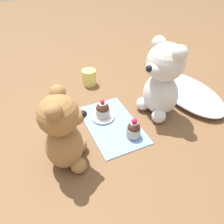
# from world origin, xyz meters

# --- Properties ---
(ground_plane) EXTENTS (4.00, 4.00, 0.00)m
(ground_plane) POSITION_xyz_m (0.00, 0.00, 0.00)
(ground_plane) COLOR brown
(knitted_placemat) EXTENTS (0.26, 0.16, 0.01)m
(knitted_placemat) POSITION_xyz_m (0.00, 0.00, 0.00)
(knitted_placemat) COLOR #7A9ED1
(knitted_placemat) RESTS_ON ground_plane
(tulle_cloth) EXTENTS (0.34, 0.18, 0.04)m
(tulle_cloth) POSITION_xyz_m (-0.02, 0.34, 0.02)
(tulle_cloth) COLOR silver
(tulle_cloth) RESTS_ON ground_plane
(teddy_bear_cream) EXTENTS (0.14, 0.14, 0.26)m
(teddy_bear_cream) POSITION_xyz_m (0.00, 0.18, 0.13)
(teddy_bear_cream) COLOR silver
(teddy_bear_cream) RESTS_ON ground_plane
(teddy_bear_tan) EXTENTS (0.14, 0.13, 0.23)m
(teddy_bear_tan) POSITION_xyz_m (0.08, -0.17, 0.11)
(teddy_bear_tan) COLOR #A3703D
(teddy_bear_tan) RESTS_ON ground_plane
(cupcake_near_cream_bear) EXTENTS (0.04, 0.04, 0.07)m
(cupcake_near_cream_bear) POSITION_xyz_m (0.08, 0.04, 0.03)
(cupcake_near_cream_bear) COLOR #B2ADA3
(cupcake_near_cream_bear) RESTS_ON knitted_placemat
(saucer_plate) EXTENTS (0.08, 0.08, 0.01)m
(saucer_plate) POSITION_xyz_m (-0.04, -0.01, 0.01)
(saucer_plate) COLOR white
(saucer_plate) RESTS_ON knitted_placemat
(cupcake_near_tan_bear) EXTENTS (0.05, 0.05, 0.07)m
(cupcake_near_tan_bear) POSITION_xyz_m (-0.04, -0.01, 0.04)
(cupcake_near_tan_bear) COLOR #B2ADA3
(cupcake_near_tan_bear) RESTS_ON saucer_plate
(juice_glass) EXTENTS (0.06, 0.06, 0.06)m
(juice_glass) POSITION_xyz_m (-0.27, 0.02, 0.03)
(juice_glass) COLOR #EADB66
(juice_glass) RESTS_ON ground_plane
(teaspoon) EXTENTS (0.14, 0.03, 0.01)m
(teaspoon) POSITION_xyz_m (-0.19, -0.10, 0.00)
(teaspoon) COLOR silver
(teaspoon) RESTS_ON ground_plane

